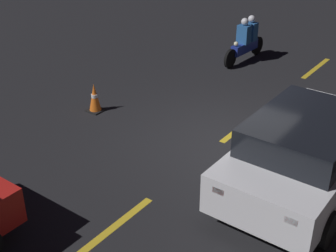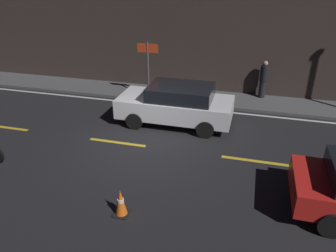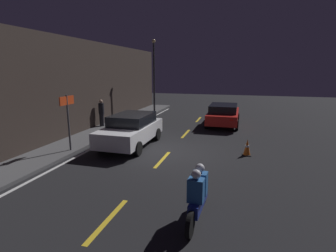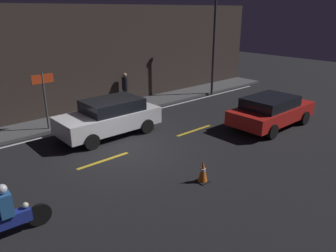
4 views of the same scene
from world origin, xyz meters
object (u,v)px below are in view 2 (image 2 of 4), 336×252
at_px(sedan_white, 177,104).
at_px(pedestrian, 263,79).
at_px(shop_sign, 148,59).
at_px(traffic_cone_near, 121,202).

distance_m(sedan_white, pedestrian, 4.52).
bearing_deg(shop_sign, pedestrian, 14.15).
xyz_separation_m(sedan_white, pedestrian, (3.07, 3.32, 0.16)).
height_order(traffic_cone_near, pedestrian, pedestrian).
distance_m(traffic_cone_near, shop_sign, 7.71).
bearing_deg(pedestrian, shop_sign, -165.85).
height_order(sedan_white, shop_sign, shop_sign).
bearing_deg(pedestrian, sedan_white, -132.76).
xyz_separation_m(traffic_cone_near, pedestrian, (3.13, 8.59, 0.61)).
xyz_separation_m(sedan_white, traffic_cone_near, (-0.06, -5.27, -0.44)).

